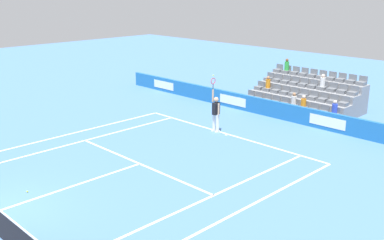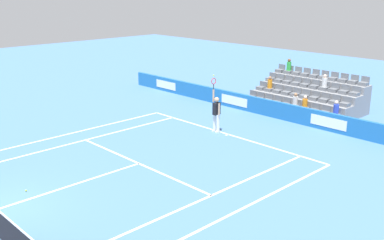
% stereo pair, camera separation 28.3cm
% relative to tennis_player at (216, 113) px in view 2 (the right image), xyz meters
% --- Properties ---
extents(line_baseline, '(10.97, 0.10, 0.01)m').
position_rel_tennis_player_xyz_m(line_baseline, '(-0.70, -0.14, -0.99)').
color(line_baseline, white).
rests_on(line_baseline, ground).
extents(line_service, '(8.23, 0.10, 0.01)m').
position_rel_tennis_player_xyz_m(line_service, '(-0.70, 5.35, -0.99)').
color(line_service, white).
rests_on(line_service, ground).
extents(line_centre_service, '(0.10, 6.40, 0.01)m').
position_rel_tennis_player_xyz_m(line_centre_service, '(-0.70, 8.55, -0.99)').
color(line_centre_service, white).
rests_on(line_centre_service, ground).
extents(line_singles_sideline_left, '(0.10, 11.89, 0.01)m').
position_rel_tennis_player_xyz_m(line_singles_sideline_left, '(3.42, 5.80, -0.99)').
color(line_singles_sideline_left, white).
rests_on(line_singles_sideline_left, ground).
extents(line_singles_sideline_right, '(0.10, 11.89, 0.01)m').
position_rel_tennis_player_xyz_m(line_singles_sideline_right, '(-4.81, 5.80, -0.99)').
color(line_singles_sideline_right, white).
rests_on(line_singles_sideline_right, ground).
extents(line_doubles_sideline_left, '(0.10, 11.89, 0.01)m').
position_rel_tennis_player_xyz_m(line_doubles_sideline_left, '(4.79, 5.80, -0.99)').
color(line_doubles_sideline_left, white).
rests_on(line_doubles_sideline_left, ground).
extents(line_doubles_sideline_right, '(0.10, 11.89, 0.01)m').
position_rel_tennis_player_xyz_m(line_doubles_sideline_right, '(-6.18, 5.80, -0.99)').
color(line_doubles_sideline_right, white).
rests_on(line_doubles_sideline_right, ground).
extents(line_centre_mark, '(0.10, 0.20, 0.01)m').
position_rel_tennis_player_xyz_m(line_centre_mark, '(-0.70, -0.04, -0.99)').
color(line_centre_mark, white).
rests_on(line_centre_mark, ground).
extents(sponsor_barrier, '(24.76, 0.22, 0.93)m').
position_rel_tennis_player_xyz_m(sponsor_barrier, '(-0.70, -4.21, -0.53)').
color(sponsor_barrier, '#1E66AD').
rests_on(sponsor_barrier, ground).
extents(tennis_player, '(0.53, 0.36, 2.85)m').
position_rel_tennis_player_xyz_m(tennis_player, '(0.00, 0.00, 0.00)').
color(tennis_player, white).
rests_on(tennis_player, ground).
extents(stadium_stand, '(6.20, 3.80, 2.62)m').
position_rel_tennis_player_xyz_m(stadium_stand, '(-0.70, -7.14, -0.32)').
color(stadium_stand, gray).
rests_on(stadium_stand, ground).
extents(loose_tennis_ball, '(0.07, 0.07, 0.07)m').
position_rel_tennis_player_xyz_m(loose_tennis_ball, '(-0.04, 9.84, -0.96)').
color(loose_tennis_ball, '#D1E533').
rests_on(loose_tennis_ball, ground).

